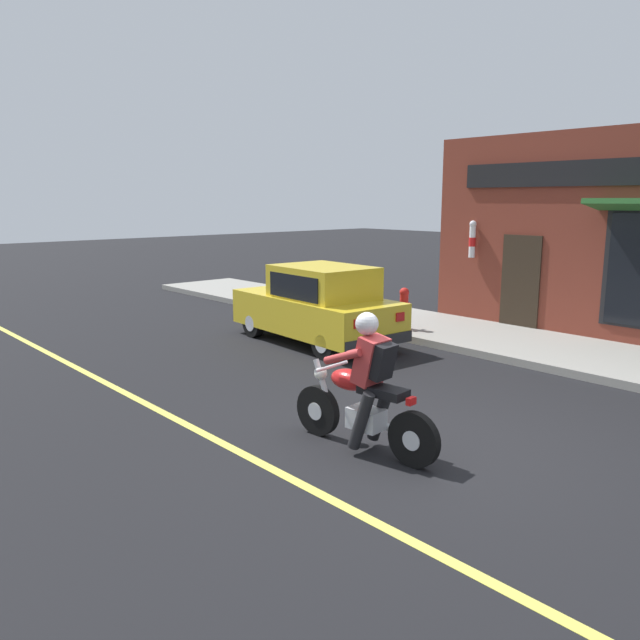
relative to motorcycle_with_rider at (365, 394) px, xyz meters
The scene contains 6 objects.
ground_plane 1.06m from the motorcycle_with_rider, 32.52° to the right, with size 80.00×80.00×0.00m, color black.
sidewalk_curb 6.47m from the motorcycle_with_rider, 23.44° to the left, with size 2.60×22.00×0.14m, color gray.
lane_stripe 2.87m from the motorcycle_with_rider, 113.50° to the left, with size 0.12×19.80×0.01m, color #D1C64C.
motorcycle_with_rider is the anchor object (origin of this frame).
car_hatchback 5.50m from the motorcycle_with_rider, 53.95° to the left, with size 1.87×3.87×1.57m.
fire_hydrant 6.34m from the motorcycle_with_rider, 36.58° to the left, with size 0.36×0.24×0.88m.
Camera 1 is at (-5.59, -4.27, 2.84)m, focal length 35.00 mm.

